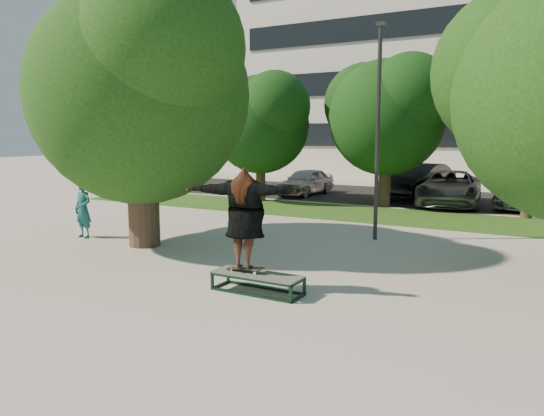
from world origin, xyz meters
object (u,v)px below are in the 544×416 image
Objects in this scene: tree_left at (139,82)px; car_grey at (450,188)px; grind_box at (257,283)px; car_silver_b at (528,192)px; car_dark at (418,181)px; car_silver_a at (305,182)px; lamppost at (378,130)px; bystander at (83,209)px.

car_grey is (5.62, 12.64, -3.68)m from tree_left.
car_silver_b is (3.53, 15.82, 0.47)m from grind_box.
car_grey is 1.17× the size of car_silver_b.
car_silver_a is at bearing -157.09° from car_dark.
tree_left is 1.56× the size of car_silver_b.
lamppost is 10.48m from car_silver_b.
car_dark is at bearing 98.09° from lamppost.
lamppost is (5.29, 3.91, -1.27)m from tree_left.
car_dark is at bearing 15.92° from car_silver_a.
car_silver_a is 7.20m from car_grey.
tree_left is 15.38m from car_dark.
car_dark is (5.35, 1.25, 0.16)m from car_silver_a.
car_dark is 1.10× the size of car_silver_b.
tree_left is 13.83m from car_silver_a.
bystander is at bearing -176.54° from tree_left.
lamppost is 1.56× the size of car_silver_a.
bystander reaches higher than grind_box.
car_dark is 2.58m from car_grey.
car_silver_a is (0.70, 13.35, -0.18)m from bystander.
bystander is 0.32× the size of car_grey.
grind_box is 7.65m from bystander.
lamppost is at bearing -72.13° from car_dark.
car_silver_a is at bearing 90.99° from bystander.
car_dark is at bearing 94.30° from grind_box.
tree_left is at bearing -143.58° from lamppost.
tree_left reaches higher than grind_box.
car_dark is 4.88m from car_silver_b.
car_silver_b is at bearing 71.15° from lamppost.
tree_left is 1.33× the size of car_grey.
tree_left is at bearing -114.29° from car_silver_b.
tree_left is at bearing -121.77° from car_grey.
car_silver_b is at bearing 77.41° from grind_box.
car_silver_a is 0.86× the size of car_silver_b.
lamppost reaches higher than grind_box.
tree_left is 1.42× the size of car_dark.
lamppost reaches higher than car_silver_b.
car_silver_a is at bearing 167.62° from car_grey.
car_grey is at bearing 62.33° from bystander.
lamppost reaches higher than car_grey.
bystander is at bearing -151.86° from lamppost.
car_grey is (0.33, 8.74, -2.41)m from lamppost.
car_silver_b is at bearing -1.09° from car_dark.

